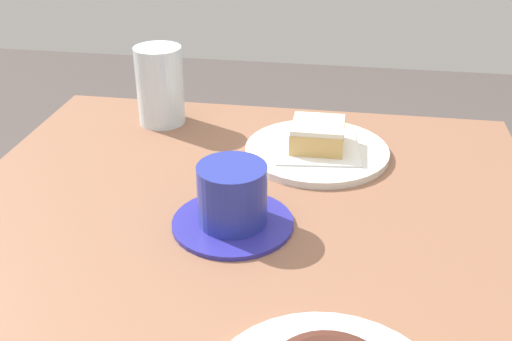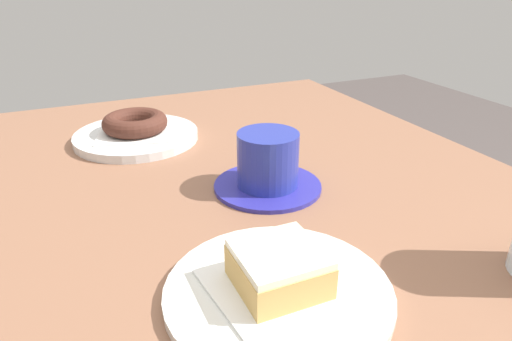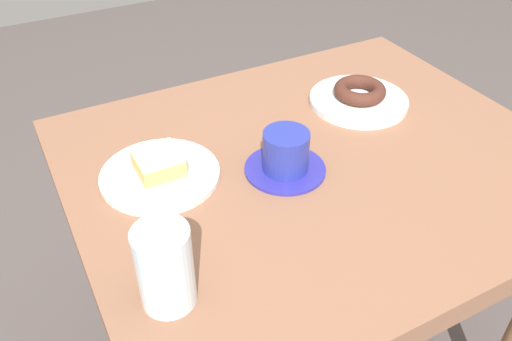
# 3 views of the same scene
# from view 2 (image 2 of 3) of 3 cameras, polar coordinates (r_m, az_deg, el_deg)

# --- Properties ---
(table) EXTENTS (0.95, 0.79, 0.75)m
(table) POSITION_cam_2_polar(r_m,az_deg,el_deg) (0.76, -1.75, -5.02)
(table) COLOR brown
(table) RESTS_ON ground_plane
(plate_chocolate_ring) EXTENTS (0.22, 0.22, 0.02)m
(plate_chocolate_ring) POSITION_cam_2_polar(r_m,az_deg,el_deg) (0.86, -14.62, 4.14)
(plate_chocolate_ring) COLOR silver
(plate_chocolate_ring) RESTS_ON table
(napkin_chocolate_ring) EXTENTS (0.16, 0.16, 0.00)m
(napkin_chocolate_ring) POSITION_cam_2_polar(r_m,az_deg,el_deg) (0.86, -14.69, 4.70)
(napkin_chocolate_ring) COLOR white
(napkin_chocolate_ring) RESTS_ON plate_chocolate_ring
(donut_chocolate_ring) EXTENTS (0.12, 0.12, 0.03)m
(donut_chocolate_ring) POSITION_cam_2_polar(r_m,az_deg,el_deg) (0.86, -14.81, 5.78)
(donut_chocolate_ring) COLOR #47241A
(donut_chocolate_ring) RESTS_ON napkin_chocolate_ring
(plate_glazed_square) EXTENTS (0.22, 0.22, 0.01)m
(plate_glazed_square) POSITION_cam_2_polar(r_m,az_deg,el_deg) (0.46, 2.77, -14.82)
(plate_glazed_square) COLOR silver
(plate_glazed_square) RESTS_ON table
(napkin_glazed_square) EXTENTS (0.14, 0.14, 0.00)m
(napkin_glazed_square) POSITION_cam_2_polar(r_m,az_deg,el_deg) (0.46, 2.79, -14.14)
(napkin_glazed_square) COLOR white
(napkin_glazed_square) RESTS_ON plate_glazed_square
(donut_glazed_square) EXTENTS (0.08, 0.08, 0.04)m
(donut_glazed_square) POSITION_cam_2_polar(r_m,az_deg,el_deg) (0.44, 2.84, -12.00)
(donut_glazed_square) COLOR tan
(donut_glazed_square) RESTS_ON napkin_glazed_square
(coffee_cup) EXTENTS (0.15, 0.15, 0.08)m
(coffee_cup) POSITION_cam_2_polar(r_m,az_deg,el_deg) (0.65, 1.48, 0.82)
(coffee_cup) COLOR #2B2993
(coffee_cup) RESTS_ON table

